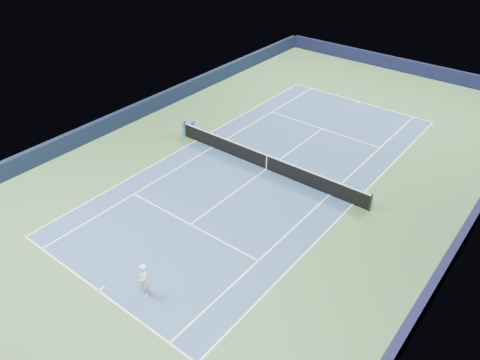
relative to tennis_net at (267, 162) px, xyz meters
The scene contains 19 objects.
ground 0.50m from the tennis_net, ahead, with size 40.00×40.00×0.00m, color #375C32.
wall_far 19.83m from the tennis_net, 90.00° to the left, with size 22.00×0.35×1.10m, color black.
wall_right 10.83m from the tennis_net, ahead, with size 0.35×40.00×1.10m, color black.
wall_left 10.83m from the tennis_net, behind, with size 0.35×40.00×1.10m, color black.
court_surface 0.50m from the tennis_net, ahead, with size 10.97×23.77×0.01m, color navy.
baseline_far 11.90m from the tennis_net, 90.00° to the left, with size 10.97×0.08×0.00m, color white.
baseline_near 11.90m from the tennis_net, 90.00° to the right, with size 10.97×0.08×0.00m, color white.
sideline_doubles_right 5.51m from the tennis_net, ahead, with size 0.08×23.77×0.00m, color white.
sideline_doubles_left 5.51m from the tennis_net, behind, with size 0.08×23.77×0.00m, color white.
sideline_singles_right 4.14m from the tennis_net, ahead, with size 0.08×23.77×0.00m, color white.
sideline_singles_left 4.14m from the tennis_net, behind, with size 0.08×23.77×0.00m, color white.
service_line_far 6.42m from the tennis_net, 90.00° to the left, with size 8.23×0.08×0.00m, color white.
service_line_near 6.42m from the tennis_net, 90.00° to the right, with size 8.23×0.08×0.00m, color white.
center_service_line 0.50m from the tennis_net, ahead, with size 0.08×12.80×0.00m, color white.
center_mark_far 11.75m from the tennis_net, 90.00° to the left, with size 0.08×0.30×0.00m, color white.
center_mark_near 11.75m from the tennis_net, 90.00° to the right, with size 0.08×0.30×0.00m, color white.
tennis_net is the anchor object (origin of this frame).
sponsor_cube 6.40m from the tennis_net, behind, with size 0.65×0.60×0.99m.
tennis_player 10.91m from the tennis_net, 81.27° to the right, with size 0.79×1.31×2.35m.
Camera 1 is at (12.88, -18.84, 14.48)m, focal length 35.00 mm.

